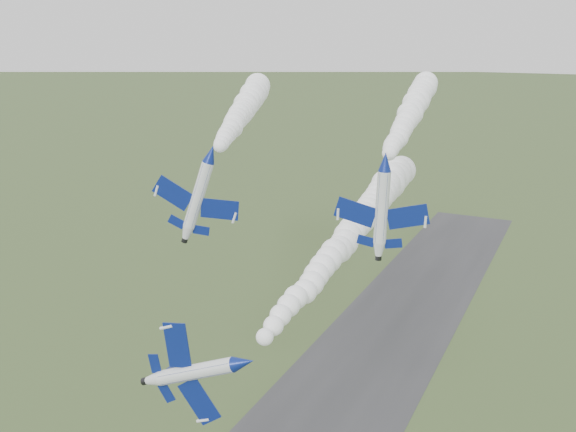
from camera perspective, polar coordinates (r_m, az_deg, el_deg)
name	(u,v)px	position (r m, az deg, el deg)	size (l,w,h in m)	color
runway	(322,424)	(104.67, 3.07, -17.97)	(24.00, 260.00, 0.04)	#2F3032
jet_lead	(243,363)	(61.31, -3.99, -12.91)	(4.21, 12.99, 10.06)	white
smoke_trail_jet_lead	(354,228)	(93.49, 5.86, -1.04)	(5.55, 69.92, 5.55)	white
jet_pair_left	(211,154)	(82.09, -6.88, 5.50)	(10.98, 13.30, 4.48)	white
smoke_trail_jet_pair_left	(243,109)	(116.40, -4.01, 9.44)	(5.59, 63.90, 5.59)	white
jet_pair_right	(385,162)	(73.57, 8.63, 4.80)	(10.98, 12.88, 3.21)	white
smoke_trail_jet_pair_right	(412,109)	(112.74, 11.01, 9.33)	(5.26, 73.62, 5.26)	white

